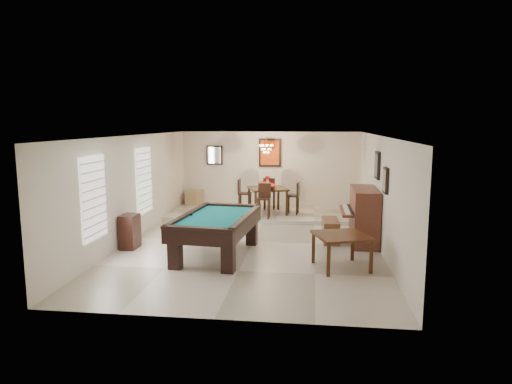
% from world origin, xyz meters
% --- Properties ---
extents(ground_plane, '(6.00, 9.00, 0.02)m').
position_xyz_m(ground_plane, '(0.00, 0.00, -0.01)').
color(ground_plane, beige).
extents(wall_back, '(6.00, 0.04, 2.60)m').
position_xyz_m(wall_back, '(0.00, 4.50, 1.30)').
color(wall_back, silver).
rests_on(wall_back, ground_plane).
extents(wall_front, '(6.00, 0.04, 2.60)m').
position_xyz_m(wall_front, '(0.00, -4.50, 1.30)').
color(wall_front, silver).
rests_on(wall_front, ground_plane).
extents(wall_left, '(0.04, 9.00, 2.60)m').
position_xyz_m(wall_left, '(-3.00, 0.00, 1.30)').
color(wall_left, silver).
rests_on(wall_left, ground_plane).
extents(wall_right, '(0.04, 9.00, 2.60)m').
position_xyz_m(wall_right, '(3.00, 0.00, 1.30)').
color(wall_right, silver).
rests_on(wall_right, ground_plane).
extents(ceiling, '(6.00, 9.00, 0.04)m').
position_xyz_m(ceiling, '(0.00, 0.00, 2.60)').
color(ceiling, white).
rests_on(ceiling, wall_back).
extents(dining_step, '(6.00, 2.50, 0.12)m').
position_xyz_m(dining_step, '(0.00, 3.25, 0.06)').
color(dining_step, beige).
rests_on(dining_step, ground_plane).
extents(window_left_front, '(0.06, 1.00, 1.70)m').
position_xyz_m(window_left_front, '(-2.97, -2.20, 1.40)').
color(window_left_front, white).
rests_on(window_left_front, wall_left).
extents(window_left_rear, '(0.06, 1.00, 1.70)m').
position_xyz_m(window_left_rear, '(-2.97, 0.60, 1.40)').
color(window_left_rear, white).
rests_on(window_left_rear, wall_left).
extents(pool_table, '(1.67, 2.77, 0.88)m').
position_xyz_m(pool_table, '(-0.64, -1.26, 0.44)').
color(pool_table, black).
rests_on(pool_table, ground_plane).
extents(square_table, '(1.28, 1.28, 0.69)m').
position_xyz_m(square_table, '(2.03, -1.81, 0.35)').
color(square_table, '#361C0D').
rests_on(square_table, ground_plane).
extents(upright_piano, '(0.90, 1.61, 1.34)m').
position_xyz_m(upright_piano, '(2.53, 0.25, 0.67)').
color(upright_piano, brown).
rests_on(upright_piano, ground_plane).
extents(piano_bench, '(0.42, 0.99, 0.54)m').
position_xyz_m(piano_bench, '(1.89, 0.29, 0.27)').
color(piano_bench, brown).
rests_on(piano_bench, ground_plane).
extents(apothecary_chest, '(0.35, 0.53, 0.80)m').
position_xyz_m(apothecary_chest, '(-2.78, -0.91, 0.40)').
color(apothecary_chest, black).
rests_on(apothecary_chest, ground_plane).
extents(dining_table, '(1.41, 1.41, 0.91)m').
position_xyz_m(dining_table, '(0.06, 3.00, 0.58)').
color(dining_table, black).
rests_on(dining_table, dining_step).
extents(flower_vase, '(0.17, 0.17, 0.26)m').
position_xyz_m(flower_vase, '(0.06, 3.00, 1.17)').
color(flower_vase, red).
rests_on(flower_vase, dining_table).
extents(dining_chair_south, '(0.38, 0.38, 1.01)m').
position_xyz_m(dining_chair_south, '(0.03, 2.24, 0.63)').
color(dining_chair_south, black).
rests_on(dining_chair_south, dining_step).
extents(dining_chair_north, '(0.39, 0.39, 1.02)m').
position_xyz_m(dining_chair_north, '(0.05, 3.75, 0.63)').
color(dining_chair_north, black).
rests_on(dining_chair_north, dining_step).
extents(dining_chair_west, '(0.39, 0.39, 1.05)m').
position_xyz_m(dining_chair_west, '(-0.64, 2.98, 0.65)').
color(dining_chair_west, black).
rests_on(dining_chair_west, dining_step).
extents(dining_chair_east, '(0.41, 0.41, 0.99)m').
position_xyz_m(dining_chair_east, '(0.84, 2.97, 0.61)').
color(dining_chair_east, black).
rests_on(dining_chair_east, dining_step).
extents(corner_bench, '(0.52, 0.61, 0.49)m').
position_xyz_m(corner_bench, '(-2.58, 4.18, 0.37)').
color(corner_bench, '#A48759').
rests_on(corner_bench, dining_step).
extents(chandelier, '(0.44, 0.44, 0.60)m').
position_xyz_m(chandelier, '(0.00, 3.20, 2.20)').
color(chandelier, '#FFE5B2').
rests_on(chandelier, ceiling).
extents(back_painting, '(0.75, 0.06, 0.95)m').
position_xyz_m(back_painting, '(0.00, 4.46, 1.90)').
color(back_painting, '#D84C14').
rests_on(back_painting, wall_back).
extents(back_mirror, '(0.55, 0.06, 0.65)m').
position_xyz_m(back_mirror, '(-1.90, 4.46, 1.80)').
color(back_mirror, white).
rests_on(back_mirror, wall_back).
extents(right_picture_upper, '(0.06, 0.55, 0.65)m').
position_xyz_m(right_picture_upper, '(2.96, 0.30, 1.90)').
color(right_picture_upper, slate).
rests_on(right_picture_upper, wall_right).
extents(right_picture_lower, '(0.06, 0.45, 0.55)m').
position_xyz_m(right_picture_lower, '(2.96, -1.00, 1.70)').
color(right_picture_lower, gray).
rests_on(right_picture_lower, wall_right).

